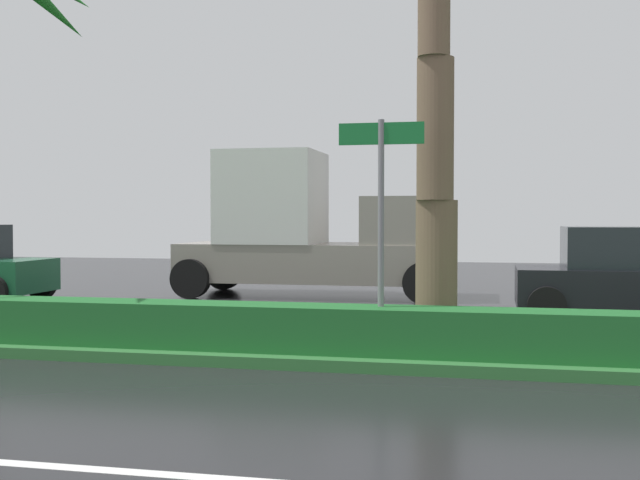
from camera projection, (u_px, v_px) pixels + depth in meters
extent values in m
cube|color=black|center=(446.00, 342.00, 12.34)|extent=(90.00, 42.00, 0.10)
cube|color=#2D6B33|center=(442.00, 344.00, 11.36)|extent=(85.50, 4.00, 0.15)
cube|color=#1E6028|center=(436.00, 332.00, 9.98)|extent=(76.50, 0.70, 0.60)
cylinder|color=brown|center=(436.00, 270.00, 11.27)|extent=(0.59, 0.59, 1.99)
cylinder|color=brown|center=(435.00, 129.00, 11.12)|extent=(0.52, 0.52, 1.99)
cylinder|color=slate|center=(381.00, 237.00, 10.18)|extent=(0.08, 0.08, 3.00)
cube|color=#146B2D|center=(381.00, 134.00, 10.14)|extent=(1.10, 0.03, 0.28)
cylinder|color=black|center=(41.00, 284.00, 18.28)|extent=(0.68, 0.22, 0.68)
cube|color=gray|center=(315.00, 262.00, 18.97)|extent=(6.40, 2.30, 0.90)
cube|color=gray|center=(407.00, 221.00, 18.48)|extent=(1.90, 2.21, 1.10)
cube|color=silver|center=(272.00, 198.00, 19.15)|extent=(2.30, 2.35, 2.20)
cylinder|color=black|center=(432.00, 275.00, 19.56)|extent=(0.92, 0.30, 0.92)
cylinder|color=black|center=(424.00, 283.00, 17.27)|extent=(0.92, 0.30, 0.92)
cylinder|color=black|center=(224.00, 272.00, 20.70)|extent=(0.92, 0.30, 0.92)
cylinder|color=black|center=(191.00, 279.00, 18.41)|extent=(0.92, 0.30, 0.92)
cube|color=black|center=(638.00, 288.00, 14.42)|extent=(4.30, 1.76, 0.72)
cube|color=#1E2328|center=(629.00, 248.00, 14.43)|extent=(2.30, 1.58, 0.76)
cylinder|color=black|center=(541.00, 296.00, 15.66)|extent=(0.68, 0.22, 0.68)
cylinder|color=black|center=(547.00, 306.00, 13.90)|extent=(0.68, 0.22, 0.68)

